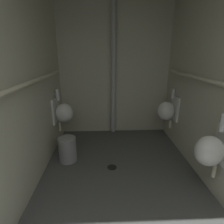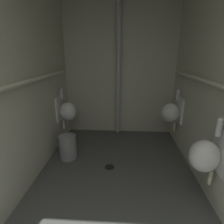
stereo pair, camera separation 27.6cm
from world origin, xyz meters
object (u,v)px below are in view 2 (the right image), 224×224
(standpipe_back_wall, at_px, (118,68))
(urinal_right_mid, at_px, (207,155))
(urinal_right_far, at_px, (172,112))
(urinal_left_mid, at_px, (67,111))
(floor_drain, at_px, (110,167))
(waste_bin, at_px, (68,147))

(standpipe_back_wall, bearing_deg, urinal_right_mid, -62.99)
(urinal_right_far, relative_size, standpipe_back_wall, 0.29)
(urinal_left_mid, distance_m, standpipe_back_wall, 1.26)
(urinal_right_far, bearing_deg, floor_drain, -142.97)
(standpipe_back_wall, distance_m, waste_bin, 1.72)
(urinal_left_mid, relative_size, urinal_right_far, 1.00)
(floor_drain, distance_m, waste_bin, 0.74)
(floor_drain, bearing_deg, urinal_right_mid, -31.07)
(urinal_right_far, distance_m, floor_drain, 1.44)
(waste_bin, bearing_deg, urinal_right_far, 18.27)
(urinal_right_mid, relative_size, waste_bin, 1.96)
(waste_bin, bearing_deg, floor_drain, -17.65)
(standpipe_back_wall, height_order, floor_drain, standpipe_back_wall)
(urinal_right_mid, relative_size, standpipe_back_wall, 0.29)
(urinal_right_mid, xyz_separation_m, standpipe_back_wall, (-0.96, 1.88, 0.71))
(waste_bin, bearing_deg, urinal_left_mid, 105.53)
(urinal_left_mid, height_order, waste_bin, urinal_left_mid)
(standpipe_back_wall, relative_size, waste_bin, 6.79)
(urinal_right_mid, distance_m, urinal_right_far, 1.41)
(floor_drain, bearing_deg, waste_bin, 162.35)
(urinal_right_mid, xyz_separation_m, urinal_right_far, (0.00, 1.41, 0.00))
(urinal_right_mid, bearing_deg, waste_bin, 153.89)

